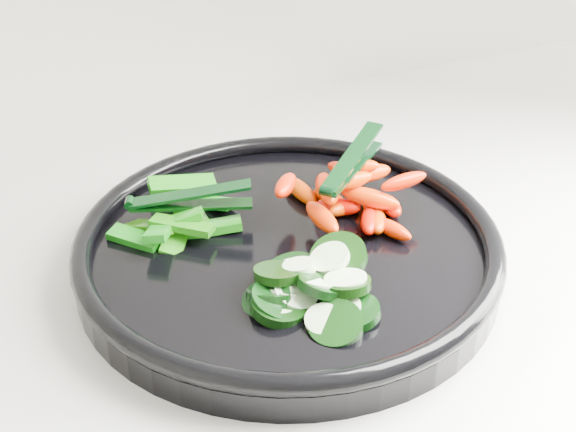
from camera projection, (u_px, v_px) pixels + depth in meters
name	position (u px, v px, depth m)	size (l,w,h in m)	color
veggie_tray	(288.00, 249.00, 0.71)	(0.47, 0.47, 0.04)	black
cucumber_pile	(306.00, 290.00, 0.64)	(0.12, 0.13, 0.04)	black
carrot_pile	(350.00, 197.00, 0.74)	(0.15, 0.14, 0.05)	#E14800
pepper_pile	(179.00, 219.00, 0.72)	(0.13, 0.11, 0.03)	#22720A
tong_carrot	(351.00, 163.00, 0.73)	(0.10, 0.08, 0.02)	black
tong_pepper	(187.00, 200.00, 0.72)	(0.11, 0.05, 0.02)	black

